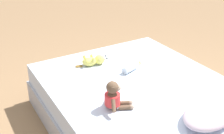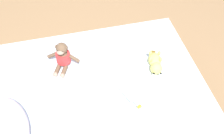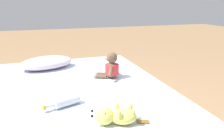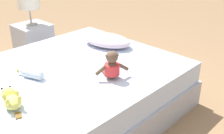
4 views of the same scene
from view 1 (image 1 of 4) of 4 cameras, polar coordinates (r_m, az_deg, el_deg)
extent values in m
plane|color=#93704C|center=(2.80, 5.63, -11.71)|extent=(16.00, 16.00, 0.00)
cube|color=#B2B2B7|center=(2.72, 5.75, -9.68)|extent=(1.57, 1.94, 0.25)
cube|color=silver|center=(2.60, 5.97, -5.69)|extent=(1.53, 1.88, 0.20)
ellipsoid|color=silver|center=(2.22, 19.02, -8.50)|extent=(0.59, 0.43, 0.12)
ellipsoid|color=brown|center=(2.21, 0.08, -6.55)|extent=(0.14, 0.14, 0.15)
cylinder|color=red|center=(2.20, 0.08, -6.44)|extent=(0.16, 0.16, 0.09)
sphere|color=brown|center=(2.15, 0.08, -4.08)|extent=(0.10, 0.10, 0.10)
ellipsoid|color=gray|center=(2.16, 1.16, -4.20)|extent=(0.07, 0.07, 0.04)
sphere|color=black|center=(2.16, 1.05, -3.59)|extent=(0.01, 0.01, 0.01)
sphere|color=black|center=(2.13, 1.16, -4.08)|extent=(0.01, 0.01, 0.01)
cylinder|color=brown|center=(2.18, -0.03, -3.20)|extent=(0.03, 0.02, 0.03)
cylinder|color=brown|center=(2.10, 0.20, -4.44)|extent=(0.03, 0.02, 0.03)
cylinder|color=brown|center=(2.28, -0.15, -5.02)|extent=(0.07, 0.10, 0.08)
cylinder|color=brown|center=(2.12, 0.33, -7.75)|extent=(0.07, 0.10, 0.08)
cylinder|color=brown|center=(2.27, 2.41, -7.21)|extent=(0.11, 0.08, 0.04)
cylinder|color=brown|center=(2.22, 2.61, -8.07)|extent=(0.11, 0.08, 0.04)
sphere|color=gray|center=(2.28, 3.66, -7.13)|extent=(0.04, 0.04, 0.04)
sphere|color=gray|center=(2.23, 3.90, -7.99)|extent=(0.04, 0.04, 0.04)
ellipsoid|color=#EAE066|center=(2.88, -4.48, 1.09)|extent=(0.17, 0.14, 0.08)
sphere|color=#EAE066|center=(2.89, -2.51, 1.50)|extent=(0.10, 0.10, 0.10)
cone|color=#EAE066|center=(2.92, -1.85, 2.00)|extent=(0.07, 0.04, 0.05)
sphere|color=black|center=(2.93, -1.32, 2.22)|extent=(0.02, 0.02, 0.02)
cone|color=#EAE066|center=(2.88, -1.55, 1.55)|extent=(0.07, 0.04, 0.05)
sphere|color=black|center=(2.88, -1.02, 1.77)|extent=(0.02, 0.02, 0.02)
sphere|color=red|center=(2.91, -2.67, 2.23)|extent=(0.02, 0.02, 0.02)
sphere|color=red|center=(2.86, -2.37, 1.75)|extent=(0.02, 0.02, 0.02)
ellipsoid|color=#EAE066|center=(2.90, -4.12, 2.18)|extent=(0.03, 0.03, 0.05)
ellipsoid|color=#EAE066|center=(2.83, -3.72, 1.50)|extent=(0.03, 0.03, 0.05)
ellipsoid|color=#EAE066|center=(2.89, -5.55, 1.96)|extent=(0.03, 0.03, 0.05)
ellipsoid|color=#EAE066|center=(2.82, -5.22, 1.34)|extent=(0.03, 0.03, 0.05)
cube|color=brown|center=(2.88, -6.59, 0.12)|extent=(0.08, 0.06, 0.01)
cylinder|color=silver|center=(2.76, 3.55, -0.27)|extent=(0.18, 0.12, 0.07)
cylinder|color=silver|center=(2.84, 4.95, 0.54)|extent=(0.07, 0.05, 0.03)
cylinder|color=gold|center=(2.87, 5.40, 0.79)|extent=(0.02, 0.04, 0.03)
camera|label=2|loc=(3.15, 34.62, 33.55)|focal=46.80mm
camera|label=3|loc=(3.74, -6.37, 16.92)|focal=35.31mm
camera|label=4|loc=(3.00, -39.89, 15.97)|focal=43.54mm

